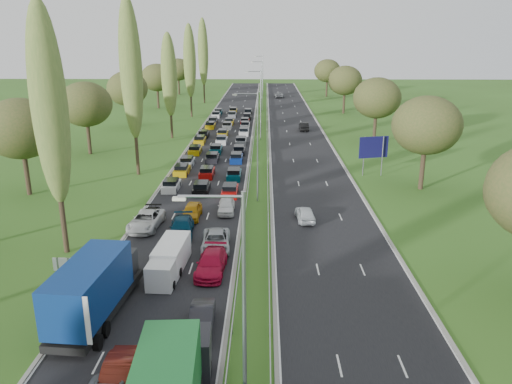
{
  "coord_description": "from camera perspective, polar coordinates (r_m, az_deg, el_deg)",
  "views": [
    {
      "loc": [
        5.3,
        -9.65,
        17.49
      ],
      "look_at": [
        4.35,
        41.59,
        1.5
      ],
      "focal_mm": 35.0,
      "sensor_mm": 36.0,
      "label": 1
    }
  ],
  "objects": [
    {
      "name": "near_car_12",
      "position": [
        51.75,
        -3.41,
        -1.59
      ],
      "size": [
        1.79,
        4.24,
        1.43
      ],
      "primitive_type": "imported",
      "rotation": [
        0.0,
        0.0,
        0.02
      ],
      "color": "silver",
      "rests_on": "near_carriageway"
    },
    {
      "name": "near_car_7",
      "position": [
        46.3,
        -8.5,
        -4.03
      ],
      "size": [
        2.54,
        5.35,
        1.51
      ],
      "primitive_type": "imported",
      "rotation": [
        0.0,
        0.0,
        0.08
      ],
      "color": "#042E48",
      "rests_on": "near_carriageway"
    },
    {
      "name": "direction_sign",
      "position": [
        66.68,
        13.29,
        4.81
      ],
      "size": [
        3.91,
        1.06,
        5.2
      ],
      "color": "gray",
      "rests_on": "ground"
    },
    {
      "name": "near_car_8",
      "position": [
        50.45,
        -7.35,
        -2.19
      ],
      "size": [
        1.82,
        4.36,
        1.48
      ],
      "primitive_type": "imported",
      "rotation": [
        0.0,
        0.0,
        -0.02
      ],
      "color": "#B2790B",
      "rests_on": "near_carriageway"
    },
    {
      "name": "woodland_right",
      "position": [
        79.18,
        14.92,
        9.64
      ],
      "size": [
        8.0,
        153.0,
        11.1
      ],
      "color": "#2D2116",
      "rests_on": "ground"
    },
    {
      "name": "lamp_columns",
      "position": [
        88.4,
        0.54,
        9.86
      ],
      "size": [
        0.18,
        140.18,
        12.0
      ],
      "color": "gray",
      "rests_on": "ground"
    },
    {
      "name": "info_sign",
      "position": [
        39.48,
        -21.12,
        -8.02
      ],
      "size": [
        1.5,
        0.16,
        2.1
      ],
      "color": "gray",
      "rests_on": "ground"
    },
    {
      "name": "near_car_2",
      "position": [
        48.59,
        -12.46,
        -3.19
      ],
      "size": [
        3.0,
        5.78,
        1.56
      ],
      "primitive_type": "imported",
      "rotation": [
        0.0,
        0.0,
        -0.08
      ],
      "color": "silver",
      "rests_on": "near_carriageway"
    },
    {
      "name": "far_car_0",
      "position": [
        49.69,
        5.63,
        -2.47
      ],
      "size": [
        2.01,
        4.3,
        1.42
      ],
      "primitive_type": "imported",
      "rotation": [
        0.0,
        0.0,
        3.22
      ],
      "color": "silver",
      "rests_on": "far_carriageway"
    },
    {
      "name": "near_car_10",
      "position": [
        43.09,
        -4.62,
        -5.6
      ],
      "size": [
        2.68,
        5.32,
        1.44
      ],
      "primitive_type": "imported",
      "rotation": [
        0.0,
        0.0,
        0.06
      ],
      "color": "#AAADB3",
      "rests_on": "near_carriageway"
    },
    {
      "name": "blue_lorry",
      "position": [
        34.02,
        -17.9,
        -10.32
      ],
      "size": [
        2.8,
        10.07,
        4.25
      ],
      "rotation": [
        0.0,
        0.0,
        -0.09
      ],
      "color": "black",
      "rests_on": "near_carriageway"
    },
    {
      "name": "far_carriageway",
      "position": [
        93.98,
        4.7,
        6.54
      ],
      "size": [
        10.5,
        215.0,
        0.04
      ],
      "primitive_type": "cube",
      "color": "black",
      "rests_on": "ground"
    },
    {
      "name": "near_car_9",
      "position": [
        32.15,
        -6.22,
        -14.22
      ],
      "size": [
        1.62,
        4.29,
        1.4
      ],
      "primitive_type": "imported",
      "rotation": [
        0.0,
        0.0,
        0.03
      ],
      "color": "black",
      "rests_on": "near_carriageway"
    },
    {
      "name": "far_car_1",
      "position": [
        98.27,
        5.48,
        7.47
      ],
      "size": [
        1.72,
        4.74,
        1.55
      ],
      "primitive_type": "imported",
      "rotation": [
        0.0,
        0.0,
        3.16
      ],
      "color": "black",
      "rests_on": "far_carriageway"
    },
    {
      "name": "near_carriageway",
      "position": [
        94.1,
        -3.59,
        6.58
      ],
      "size": [
        10.5,
        215.0,
        0.04
      ],
      "primitive_type": "cube",
      "color": "black",
      "rests_on": "ground"
    },
    {
      "name": "poplar_row",
      "position": [
        79.77,
        -11.41,
        13.33
      ],
      "size": [
        2.8,
        127.8,
        22.44
      ],
      "color": "#2D2116",
      "rests_on": "ground"
    },
    {
      "name": "near_car_11",
      "position": [
        38.99,
        -5.13,
        -8.12
      ],
      "size": [
        2.37,
        5.35,
        1.53
      ],
      "primitive_type": "imported",
      "rotation": [
        0.0,
        0.0,
        -0.04
      ],
      "color": "#AC0A2C",
      "rests_on": "near_carriageway"
    },
    {
      "name": "white_van_front",
      "position": [
        38.5,
        -10.22,
        -8.34
      ],
      "size": [
        1.89,
        4.81,
        1.93
      ],
      "rotation": [
        0.0,
        0.0,
        -0.06
      ],
      "color": "silver",
      "rests_on": "near_carriageway"
    },
    {
      "name": "ground",
      "position": [
        91.34,
        0.54,
        6.29
      ],
      "size": [
        260.0,
        260.0,
        0.0
      ],
      "primitive_type": "plane",
      "color": "#305219",
      "rests_on": "ground"
    },
    {
      "name": "near_car_5",
      "position": [
        28.09,
        -15.33,
        -19.8
      ],
      "size": [
        1.81,
        4.86,
        1.59
      ],
      "primitive_type": "imported",
      "rotation": [
        0.0,
        0.0,
        0.03
      ],
      "color": "#611910",
      "rests_on": "near_carriageway"
    },
    {
      "name": "traffic_queue_fill",
      "position": [
        89.14,
        -3.84,
        6.26
      ],
      "size": [
        8.98,
        68.91,
        0.8
      ],
      "color": "silver",
      "rests_on": "ground"
    },
    {
      "name": "far_car_2",
      "position": [
        152.69,
        2.65,
        11.04
      ],
      "size": [
        2.67,
        5.69,
        1.57
      ],
      "primitive_type": "imported",
      "rotation": [
        0.0,
        0.0,
        3.15
      ],
      "color": "slate",
      "rests_on": "far_carriageway"
    },
    {
      "name": "white_van_rear",
      "position": [
        40.37,
        -9.54,
        -6.92
      ],
      "size": [
        2.04,
        5.21,
        2.1
      ],
      "rotation": [
        0.0,
        0.0,
        -0.06
      ],
      "color": "white",
      "rests_on": "near_carriageway"
    },
    {
      "name": "woodland_left",
      "position": [
        77.88,
        -19.73,
        9.09
      ],
      "size": [
        8.0,
        166.0,
        11.1
      ],
      "color": "#2D2116",
      "rests_on": "ground"
    },
    {
      "name": "near_car_3",
      "position": [
        49.56,
        -12.07,
        -2.88
      ],
      "size": [
        2.02,
        4.73,
        1.36
      ],
      "primitive_type": "imported",
      "rotation": [
        0.0,
        0.0,
        0.02
      ],
      "color": "black",
      "rests_on": "near_carriageway"
    },
    {
      "name": "central_reservation",
      "position": [
        93.7,
        0.55,
        6.91
      ],
      "size": [
        2.36,
        215.0,
        0.32
      ],
      "color": "gray",
      "rests_on": "ground"
    }
  ]
}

